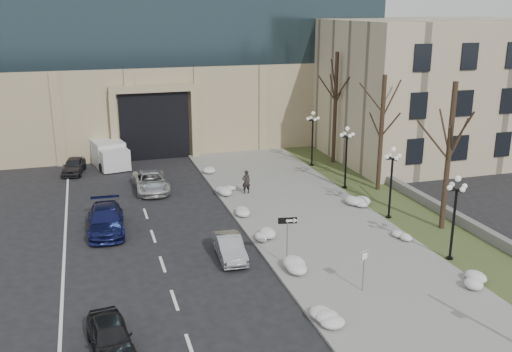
{
  "coord_description": "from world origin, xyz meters",
  "views": [
    {
      "loc": [
        -9.73,
        -17.76,
        13.09
      ],
      "look_at": [
        -0.43,
        12.98,
        3.5
      ],
      "focal_mm": 40.0,
      "sensor_mm": 36.0,
      "label": 1
    }
  ],
  "objects_px": {
    "car_b": "(230,247)",
    "lamppost_d": "(313,131)",
    "lamppost_a": "(455,207)",
    "lamppost_b": "(392,173)",
    "car_e": "(74,166)",
    "keep_sign": "(364,263)",
    "lamppost_c": "(346,149)",
    "car_a": "(110,336)",
    "pedestrian": "(246,182)",
    "one_way_sign": "(291,226)",
    "car_c": "(106,220)",
    "box_truck": "(107,152)",
    "car_d": "(151,182)"
  },
  "relations": [
    {
      "from": "car_b",
      "to": "lamppost_d",
      "type": "height_order",
      "value": "lamppost_d"
    },
    {
      "from": "lamppost_a",
      "to": "lamppost_b",
      "type": "distance_m",
      "value": 6.5
    },
    {
      "from": "car_b",
      "to": "car_e",
      "type": "height_order",
      "value": "car_e"
    },
    {
      "from": "lamppost_b",
      "to": "lamppost_d",
      "type": "bearing_deg",
      "value": 90.0
    },
    {
      "from": "lamppost_b",
      "to": "lamppost_d",
      "type": "height_order",
      "value": "same"
    },
    {
      "from": "keep_sign",
      "to": "lamppost_d",
      "type": "distance_m",
      "value": 22.31
    },
    {
      "from": "lamppost_b",
      "to": "lamppost_c",
      "type": "xyz_separation_m",
      "value": [
        0.0,
        6.5,
        0.0
      ]
    },
    {
      "from": "car_a",
      "to": "keep_sign",
      "type": "bearing_deg",
      "value": 0.24
    },
    {
      "from": "car_b",
      "to": "lamppost_b",
      "type": "xyz_separation_m",
      "value": [
        11.2,
        2.77,
        2.45
      ]
    },
    {
      "from": "pedestrian",
      "to": "lamppost_d",
      "type": "relative_size",
      "value": 0.36
    },
    {
      "from": "car_b",
      "to": "lamppost_d",
      "type": "xyz_separation_m",
      "value": [
        11.2,
        15.77,
        2.45
      ]
    },
    {
      "from": "one_way_sign",
      "to": "pedestrian",
      "type": "bearing_deg",
      "value": 95.09
    },
    {
      "from": "pedestrian",
      "to": "car_a",
      "type": "bearing_deg",
      "value": 54.0
    },
    {
      "from": "car_c",
      "to": "lamppost_b",
      "type": "relative_size",
      "value": 1.09
    },
    {
      "from": "box_truck",
      "to": "lamppost_b",
      "type": "distance_m",
      "value": 25.26
    },
    {
      "from": "car_a",
      "to": "car_d",
      "type": "distance_m",
      "value": 20.51
    },
    {
      "from": "car_a",
      "to": "lamppost_b",
      "type": "bearing_deg",
      "value": 22.13
    },
    {
      "from": "pedestrian",
      "to": "lamppost_d",
      "type": "bearing_deg",
      "value": -147.33
    },
    {
      "from": "car_b",
      "to": "lamppost_c",
      "type": "xyz_separation_m",
      "value": [
        11.2,
        9.27,
        2.45
      ]
    },
    {
      "from": "car_b",
      "to": "car_a",
      "type": "bearing_deg",
      "value": -130.49
    },
    {
      "from": "car_d",
      "to": "lamppost_b",
      "type": "height_order",
      "value": "lamppost_b"
    },
    {
      "from": "car_e",
      "to": "box_truck",
      "type": "distance_m",
      "value": 3.55
    },
    {
      "from": "lamppost_a",
      "to": "lamppost_c",
      "type": "bearing_deg",
      "value": 90.0
    },
    {
      "from": "car_e",
      "to": "lamppost_d",
      "type": "bearing_deg",
      "value": -0.92
    },
    {
      "from": "pedestrian",
      "to": "lamppost_b",
      "type": "height_order",
      "value": "lamppost_b"
    },
    {
      "from": "car_a",
      "to": "car_d",
      "type": "height_order",
      "value": "car_d"
    },
    {
      "from": "car_a",
      "to": "lamppost_a",
      "type": "distance_m",
      "value": 18.29
    },
    {
      "from": "one_way_sign",
      "to": "keep_sign",
      "type": "xyz_separation_m",
      "value": [
        2.31,
        -3.68,
        -0.69
      ]
    },
    {
      "from": "pedestrian",
      "to": "lamppost_b",
      "type": "xyz_separation_m",
      "value": [
        7.4,
        -7.34,
        2.09
      ]
    },
    {
      "from": "box_truck",
      "to": "lamppost_b",
      "type": "bearing_deg",
      "value": -60.17
    },
    {
      "from": "car_a",
      "to": "keep_sign",
      "type": "distance_m",
      "value": 11.82
    },
    {
      "from": "one_way_sign",
      "to": "lamppost_a",
      "type": "height_order",
      "value": "lamppost_a"
    },
    {
      "from": "car_c",
      "to": "car_d",
      "type": "xyz_separation_m",
      "value": [
        3.55,
        7.23,
        -0.06
      ]
    },
    {
      "from": "lamppost_c",
      "to": "car_b",
      "type": "bearing_deg",
      "value": -140.4
    },
    {
      "from": "lamppost_d",
      "to": "lamppost_c",
      "type": "bearing_deg",
      "value": -90.0
    },
    {
      "from": "car_e",
      "to": "keep_sign",
      "type": "distance_m",
      "value": 28.38
    },
    {
      "from": "one_way_sign",
      "to": "lamppost_a",
      "type": "bearing_deg",
      "value": -1.86
    },
    {
      "from": "pedestrian",
      "to": "lamppost_a",
      "type": "bearing_deg",
      "value": 113.39
    },
    {
      "from": "car_e",
      "to": "lamppost_b",
      "type": "height_order",
      "value": "lamppost_b"
    },
    {
      "from": "keep_sign",
      "to": "lamppost_b",
      "type": "xyz_separation_m",
      "value": [
        6.13,
        8.4,
        1.49
      ]
    },
    {
      "from": "car_d",
      "to": "car_e",
      "type": "bearing_deg",
      "value": 130.15
    },
    {
      "from": "car_b",
      "to": "lamppost_c",
      "type": "bearing_deg",
      "value": 42.28
    },
    {
      "from": "pedestrian",
      "to": "lamppost_b",
      "type": "bearing_deg",
      "value": 130.48
    },
    {
      "from": "car_c",
      "to": "car_d",
      "type": "bearing_deg",
      "value": 65.92
    },
    {
      "from": "car_c",
      "to": "lamppost_c",
      "type": "xyz_separation_m",
      "value": [
        17.39,
        3.44,
        2.32
      ]
    },
    {
      "from": "car_b",
      "to": "one_way_sign",
      "type": "xyz_separation_m",
      "value": [
        2.76,
        -1.95,
        1.65
      ]
    },
    {
      "from": "lamppost_c",
      "to": "box_truck",
      "type": "bearing_deg",
      "value": 143.06
    },
    {
      "from": "car_a",
      "to": "one_way_sign",
      "type": "relative_size",
      "value": 1.41
    },
    {
      "from": "car_e",
      "to": "keep_sign",
      "type": "height_order",
      "value": "keep_sign"
    },
    {
      "from": "car_d",
      "to": "lamppost_b",
      "type": "xyz_separation_m",
      "value": [
        13.84,
        -10.28,
        2.38
      ]
    }
  ]
}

